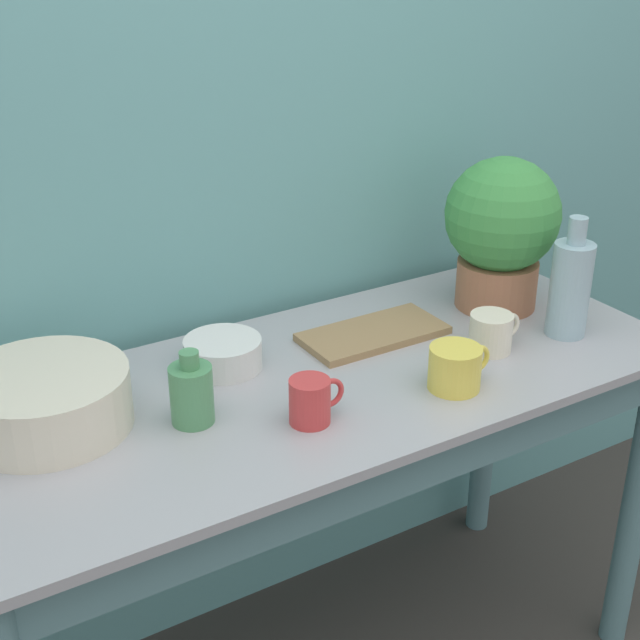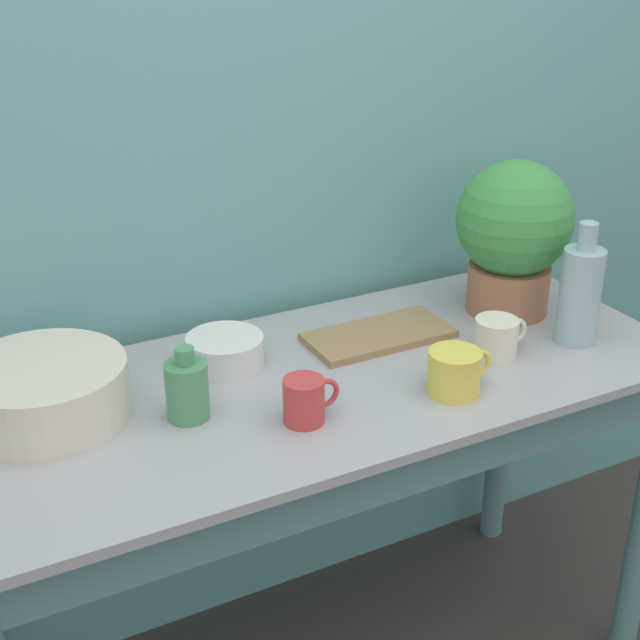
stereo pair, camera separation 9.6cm
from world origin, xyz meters
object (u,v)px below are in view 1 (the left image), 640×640
object	(u,v)px
potted_plant	(501,227)
mug_cream	(492,332)
bowl_wash_large	(45,400)
bottle_short	(192,393)
mug_red	(311,401)
tray_board	(373,334)
bottle_tall	(570,287)
mug_yellow	(456,368)
bowl_small_enamel_white	(223,353)

from	to	relation	value
potted_plant	mug_cream	size ratio (longest dim) A/B	2.85
bowl_wash_large	bottle_short	xyz separation A→B (m)	(0.22, -0.12, 0.01)
mug_red	bowl_wash_large	bearing A→B (deg)	150.71
tray_board	bottle_short	bearing A→B (deg)	-166.34
bottle_tall	bottle_short	bearing A→B (deg)	174.16
bottle_tall	mug_yellow	distance (m)	0.35
potted_plant	mug_yellow	distance (m)	0.42
mug_yellow	tray_board	world-z (taller)	mug_yellow
bowl_wash_large	tray_board	size ratio (longest dim) A/B	0.97
mug_red	bottle_short	bearing A→B (deg)	148.67
mug_cream	bowl_wash_large	bearing A→B (deg)	168.26
bowl_wash_large	bottle_tall	size ratio (longest dim) A/B	1.14
bowl_wash_large	mug_red	distance (m)	0.45
mug_cream	tray_board	world-z (taller)	mug_cream
potted_plant	bottle_tall	distance (m)	0.20
potted_plant	bottle_tall	bearing A→B (deg)	-81.28
potted_plant	mug_yellow	bearing A→B (deg)	-141.94
mug_red	tray_board	xyz separation A→B (m)	(0.28, 0.22, -0.03)
bowl_wash_large	bottle_tall	bearing A→B (deg)	-10.89
bowl_wash_large	tray_board	world-z (taller)	bowl_wash_large
bottle_short	mug_yellow	xyz separation A→B (m)	(0.46, -0.14, -0.02)
bottle_short	bowl_small_enamel_white	xyz separation A→B (m)	(0.13, 0.15, -0.03)
bottle_tall	mug_red	xyz separation A→B (m)	(-0.63, -0.02, -0.07)
mug_red	bowl_small_enamel_white	world-z (taller)	mug_red
bowl_wash_large	bottle_short	world-z (taller)	bottle_short
mug_cream	bowl_small_enamel_white	world-z (taller)	mug_cream
mug_yellow	bowl_small_enamel_white	bearing A→B (deg)	138.45
bottle_tall	mug_red	size ratio (longest dim) A/B	2.42
tray_board	mug_red	bearing A→B (deg)	-142.10
bottle_tall	mug_cream	bearing A→B (deg)	173.08
potted_plant	bowl_wash_large	size ratio (longest dim) A/B	1.15
bowl_small_enamel_white	bottle_short	bearing A→B (deg)	-130.70
mug_yellow	tray_board	distance (m)	0.26
bowl_small_enamel_white	tray_board	size ratio (longest dim) A/B	0.50
potted_plant	bowl_small_enamel_white	bearing A→B (deg)	175.68
tray_board	mug_cream	bearing A→B (deg)	-45.26
mug_red	bowl_small_enamel_white	xyz separation A→B (m)	(-0.04, 0.26, -0.01)
bottle_short	mug_yellow	distance (m)	0.49
bottle_short	mug_cream	xyz separation A→B (m)	(0.62, -0.06, -0.02)
mug_cream	bottle_short	bearing A→B (deg)	174.48
mug_yellow	mug_red	bearing A→B (deg)	172.95
bowl_wash_large	mug_red	xyz separation A→B (m)	(0.40, -0.22, -0.01)
potted_plant	mug_yellow	xyz separation A→B (m)	(-0.31, -0.25, -0.14)
bottle_short	bottle_tall	bearing A→B (deg)	-5.84
bottle_tall	mug_cream	xyz separation A→B (m)	(-0.18, 0.02, -0.07)
potted_plant	bowl_small_enamel_white	size ratio (longest dim) A/B	2.22
bowl_small_enamel_white	bowl_wash_large	bearing A→B (deg)	-173.90
potted_plant	mug_cream	distance (m)	0.27
mug_red	mug_cream	xyz separation A→B (m)	(0.45, 0.05, -0.00)
mug_cream	potted_plant	bearing A→B (deg)	46.51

